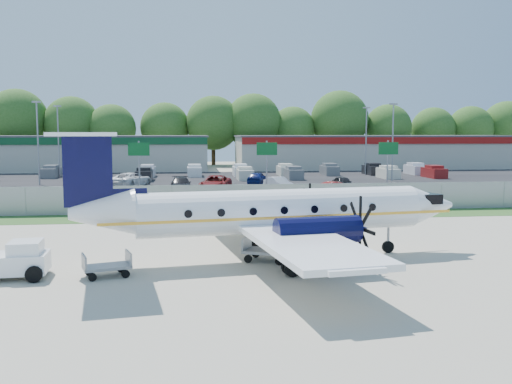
{
  "coord_description": "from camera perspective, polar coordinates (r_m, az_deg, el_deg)",
  "views": [
    {
      "loc": [
        -3.94,
        -26.48,
        5.74
      ],
      "look_at": [
        0.0,
        6.0,
        2.3
      ],
      "focal_mm": 40.0,
      "sensor_mm": 36.0,
      "label": 1
    }
  ],
  "objects": [
    {
      "name": "building_east",
      "position": [
        93.44,
        11.81,
        3.97
      ],
      "size": [
        44.4,
        12.4,
        5.24
      ],
      "color": "#BBB9A9",
      "rests_on": "ground"
    },
    {
      "name": "light_pole_ne",
      "position": [
        68.78,
        13.52,
        5.41
      ],
      "size": [
        0.9,
        0.35,
        9.09
      ],
      "color": "gray",
      "rests_on": "ground"
    },
    {
      "name": "parked_car_a",
      "position": [
        56.56,
        -16.22,
        -0.06
      ],
      "size": [
        1.8,
        4.39,
        1.41
      ],
      "primitive_type": "imported",
      "rotation": [
        0.0,
        0.0,
        0.07
      ],
      "color": "silver",
      "rests_on": "ground"
    },
    {
      "name": "grass_verge",
      "position": [
        39.1,
        -1.06,
        -2.43
      ],
      "size": [
        170.0,
        4.0,
        0.02
      ],
      "primitive_type": "cube",
      "color": "#2D561E",
      "rests_on": "ground"
    },
    {
      "name": "pushback_tug",
      "position": [
        24.52,
        -22.96,
        -6.33
      ],
      "size": [
        2.82,
        2.11,
        1.47
      ],
      "color": "white",
      "rests_on": "ground"
    },
    {
      "name": "baggage_cart_near",
      "position": [
        23.61,
        -14.69,
        -7.16
      ],
      "size": [
        2.07,
        1.58,
        0.96
      ],
      "color": "gray",
      "rests_on": "ground"
    },
    {
      "name": "cone_port_wing",
      "position": [
        23.83,
        3.56,
        -7.27
      ],
      "size": [
        0.4,
        0.4,
        0.57
      ],
      "color": "#FF6408",
      "rests_on": "ground"
    },
    {
      "name": "sign_mid",
      "position": [
        49.92,
        1.09,
        3.56
      ],
      "size": [
        1.8,
        0.26,
        5.0
      ],
      "color": "gray",
      "rests_on": "ground"
    },
    {
      "name": "road_car_west",
      "position": [
        46.96,
        -22.74,
        -1.49
      ],
      "size": [
        6.35,
        4.17,
        1.62
      ],
      "primitive_type": "imported",
      "rotation": [
        0.0,
        0.0,
        1.3
      ],
      "color": "#595B5E",
      "rests_on": "ground"
    },
    {
      "name": "parked_car_d",
      "position": [
        56.52,
        2.26,
        0.17
      ],
      "size": [
        2.65,
        4.25,
        1.32
      ],
      "primitive_type": "imported",
      "rotation": [
        0.0,
        0.0,
        0.34
      ],
      "color": "silver",
      "rests_on": "ground"
    },
    {
      "name": "parked_car_c",
      "position": [
        55.68,
        -4.08,
        0.07
      ],
      "size": [
        3.76,
        6.0,
        1.55
      ],
      "primitive_type": "imported",
      "rotation": [
        0.0,
        0.0,
        -0.23
      ],
      "color": "maroon",
      "rests_on": "ground"
    },
    {
      "name": "parked_car_g",
      "position": [
        62.66,
        0.14,
        0.74
      ],
      "size": [
        2.95,
        4.44,
        1.4
      ],
      "primitive_type": "imported",
      "rotation": [
        0.0,
        0.0,
        2.8
      ],
      "color": "navy",
      "rests_on": "ground"
    },
    {
      "name": "cone_starboard_wing",
      "position": [
        35.73,
        5.11,
        -2.8
      ],
      "size": [
        0.43,
        0.43,
        0.61
      ],
      "color": "#FF6408",
      "rests_on": "ground"
    },
    {
      "name": "sign_left",
      "position": [
        49.6,
        -11.62,
        3.42
      ],
      "size": [
        1.8,
        0.26,
        5.0
      ],
      "color": "gray",
      "rests_on": "ground"
    },
    {
      "name": "ground",
      "position": [
        27.38,
        1.52,
        -6.1
      ],
      "size": [
        170.0,
        170.0,
        0.0
      ],
      "primitive_type": "plane",
      "color": "#B5AD99",
      "rests_on": "ground"
    },
    {
      "name": "light_pole_se",
      "position": [
        78.23,
        10.96,
        5.52
      ],
      "size": [
        0.9,
        0.35,
        9.09
      ],
      "color": "gray",
      "rests_on": "ground"
    },
    {
      "name": "light_pole_sw",
      "position": [
        76.19,
        -19.16,
        5.29
      ],
      "size": [
        0.9,
        0.35,
        9.09
      ],
      "color": "gray",
      "rests_on": "ground"
    },
    {
      "name": "baggage_cart_far",
      "position": [
        25.51,
        1.13,
        -5.86
      ],
      "size": [
        2.36,
        1.96,
        1.07
      ],
      "color": "gray",
      "rests_on": "ground"
    },
    {
      "name": "building_west",
      "position": [
        90.76,
        -19.72,
        3.69
      ],
      "size": [
        46.4,
        12.4,
        5.24
      ],
      "color": "#BBB9A9",
      "rests_on": "ground"
    },
    {
      "name": "perimeter_fence",
      "position": [
        40.95,
        -1.35,
        -0.64
      ],
      "size": [
        120.0,
        0.06,
        1.99
      ],
      "color": "gray",
      "rests_on": "ground"
    },
    {
      "name": "parked_car_b",
      "position": [
        55.93,
        -7.5,
        0.06
      ],
      "size": [
        2.15,
        4.85,
        1.38
      ],
      "primitive_type": "imported",
      "rotation": [
        0.0,
        0.0,
        0.04
      ],
      "color": "black",
      "rests_on": "ground"
    },
    {
      "name": "access_road",
      "position": [
        46.01,
        -1.95,
        -1.15
      ],
      "size": [
        170.0,
        8.0,
        0.02
      ],
      "primitive_type": "cube",
      "color": "black",
      "rests_on": "ground"
    },
    {
      "name": "light_pole_nw",
      "position": [
        66.45,
        -20.99,
        5.17
      ],
      "size": [
        0.9,
        0.35,
        9.09
      ],
      "color": "gray",
      "rests_on": "ground"
    },
    {
      "name": "far_parking_rows",
      "position": [
        71.82,
        -3.75,
        1.4
      ],
      "size": [
        56.0,
        10.0,
        1.6
      ],
      "primitive_type": null,
      "color": "gray",
      "rests_on": "ground"
    },
    {
      "name": "parking_lot",
      "position": [
        66.84,
        -3.51,
        1.07
      ],
      "size": [
        170.0,
        32.0,
        0.02
      ],
      "primitive_type": "cube",
      "color": "black",
      "rests_on": "ground"
    },
    {
      "name": "tree_line",
      "position": [
        100.72,
        -4.66,
        2.71
      ],
      "size": [
        112.0,
        6.0,
        14.0
      ],
      "primitive_type": null,
      "color": "#2D581A",
      "rests_on": "ground"
    },
    {
      "name": "sign_right",
      "position": [
        52.59,
        13.06,
        3.53
      ],
      "size": [
        1.8,
        0.26,
        5.0
      ],
      "color": "gray",
      "rests_on": "ground"
    },
    {
      "name": "road_car_mid",
      "position": [
        49.18,
        7.21,
        -0.75
      ],
      "size": [
        4.63,
        1.75,
        1.51
      ],
      "primitive_type": "imported",
      "rotation": [
        0.0,
        0.0,
        -1.6
      ],
      "color": "maroon",
      "rests_on": "ground"
    },
    {
      "name": "aircraft",
      "position": [
        25.54,
        1.64,
        -1.93
      ],
      "size": [
        18.74,
        18.42,
        5.74
      ],
      "color": "white",
      "rests_on": "ground"
    },
    {
      "name": "parked_car_e",
      "position": [
        58.0,
        8.68,
        0.25
      ],
      "size": [
        1.64,
        3.86,
        1.3
      ],
      "primitive_type": "imported",
      "rotation": [
        0.0,
        0.0,
        0.03
      ],
      "color": "black",
      "rests_on": "ground"
    },
    {
      "name": "parked_car_f",
      "position": [
        61.39,
        -12.38,
        0.5
      ],
      "size": [
        4.62,
        6.05,
        1.53
      ],
      "primitive_type": "imported",
      "rotation": [
        0.0,
        0.0,
        2.71
      ],
      "color": "silver",
      "rests_on": "ground"
    }
  ]
}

